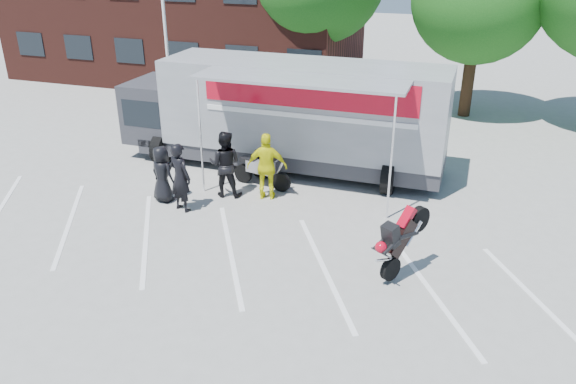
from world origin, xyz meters
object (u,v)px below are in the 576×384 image
Objects in this scene: spectator_leather_c at (225,164)px; stunt_bike_rider at (407,272)px; spectator_leather_a at (162,174)px; transporter_truck at (289,166)px; spectator_leather_b at (180,177)px; parked_motorcycle at (262,187)px; spectator_hivis at (267,167)px.

stunt_bike_rider is at bearing 145.71° from spectator_leather_c.
spectator_leather_c reaches higher than spectator_leather_a.
stunt_bike_rider is 1.09× the size of spectator_leather_a.
spectator_leather_b is (-1.79, -4.11, 1.00)m from transporter_truck.
spectator_leather_c is (-1.03, -2.79, 1.00)m from transporter_truck.
spectator_leather_b is at bearing 156.32° from parked_motorcycle.
parked_motorcycle is 1.20× the size of spectator_leather_a.
transporter_truck is 4.59m from spectator_leather_b.
transporter_truck is 2.78m from spectator_hivis.
transporter_truck is at bearing 162.84° from stunt_bike_rider.
transporter_truck is 5.53× the size of spectator_leather_c.
spectator_leather_c is at bearing -172.60° from stunt_bike_rider.
parked_motorcycle is at bearing -123.79° from spectator_leather_a.
spectator_leather_c is at bearing -3.37° from spectator_hivis.
spectator_leather_a is at bearing 9.54° from spectator_hivis.
stunt_bike_rider is 0.92× the size of spectator_hivis.
spectator_leather_a reaches higher than stunt_bike_rider.
transporter_truck is at bearing 3.59° from parked_motorcycle.
parked_motorcycle is 1.58m from spectator_leather_c.
spectator_hivis is (1.25, 0.21, 0.00)m from spectator_leather_c.
parked_motorcycle is 1.32m from spectator_hivis.
spectator_leather_c is at bearing -131.20° from spectator_leather_a.
spectator_leather_b reaches higher than stunt_bike_rider.
spectator_hivis is at bearing -85.27° from transporter_truck.
spectator_hivis is at bearing 179.02° from spectator_leather_c.
transporter_truck is 6.03× the size of stunt_bike_rider.
spectator_leather_a is at bearing -124.75° from transporter_truck.
parked_motorcycle is at bearing -106.32° from spectator_leather_b.
spectator_leather_a is 3.04m from spectator_hivis.
transporter_truck is at bearing -95.26° from spectator_leather_b.
spectator_hivis is at bearing -124.54° from spectator_leather_b.
parked_motorcycle is at bearing -70.65° from spectator_hivis.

